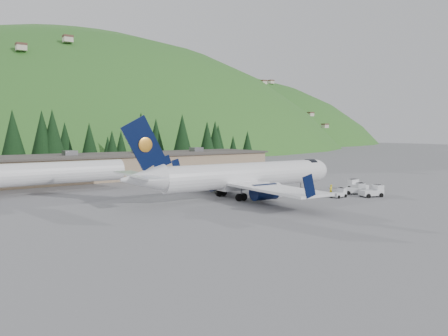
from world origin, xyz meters
TOP-DOWN VIEW (x-y plane):
  - ground at (0.00, 0.00)m, footprint 600.00×600.00m
  - airliner at (-1.06, 0.06)m, footprint 36.19×33.93m
  - second_airliner at (-24.92, 22.00)m, footprint 27.50×11.00m
  - baggage_tug_a at (11.04, -8.41)m, footprint 2.71×1.77m
  - baggage_tug_b at (15.90, -7.67)m, footprint 3.66×3.26m
  - baggage_tug_c at (19.94, -4.80)m, footprint 2.47×3.57m
  - terminal_building at (-5.01, 38.00)m, footprint 71.00×17.00m
  - baggage_tug_d at (15.66, -11.05)m, footprint 3.78×2.87m
  - ramp_worker at (11.44, -6.44)m, footprint 0.67×0.48m
  - tree_line at (-8.98, 60.54)m, footprint 111.83×19.17m
  - hills at (53.34, 207.38)m, footprint 614.00×330.00m

SIDE VIEW (x-z plane):
  - hills at x=53.34m, z-range -232.80..67.20m
  - ground at x=0.00m, z-range 0.00..0.00m
  - baggage_tug_a at x=11.04m, z-range -0.07..1.32m
  - baggage_tug_b at x=15.90m, z-range -0.09..1.67m
  - baggage_tug_c at x=19.94m, z-range -0.09..1.69m
  - baggage_tug_d at x=15.66m, z-range -0.10..1.73m
  - ramp_worker at x=11.44m, z-range 0.00..1.71m
  - terminal_building at x=-5.01m, z-range -0.43..5.67m
  - airliner at x=-1.06m, z-range -2.81..9.21m
  - second_airliner at x=-24.92m, z-range -1.70..8.35m
  - tree_line at x=-8.98m, z-range 0.43..14.84m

